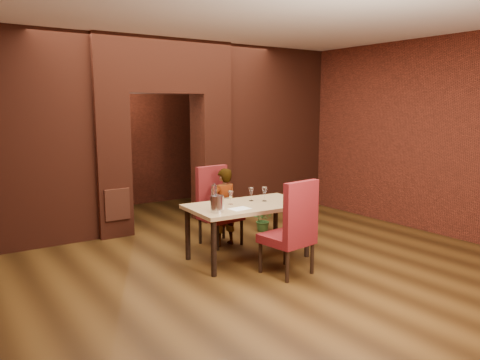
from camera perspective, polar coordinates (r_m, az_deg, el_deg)
The scene contains 23 objects.
floor at distance 6.72m, azimuth -1.73°, elevation -9.17°, with size 8.00×8.00×0.00m, color #432B10.
ceiling at distance 6.47m, azimuth -1.88°, elevation 18.84°, with size 7.00×8.00×0.04m, color silver.
wall_back at distance 10.00m, azimuth -14.25°, elevation 5.92°, with size 7.00×0.04×3.20m, color maroon.
wall_right at distance 8.78m, azimuth 17.95°, elevation 5.36°, with size 0.04×8.00×3.20m, color maroon.
pillar_left at distance 7.84m, azimuth -15.61°, elevation 1.77°, with size 0.55×0.55×2.30m, color maroon.
pillar_right at distance 8.63m, azimuth -3.58°, elevation 2.73°, with size 0.55×0.55×2.30m, color maroon.
lintel at distance 8.16m, azimuth -9.61°, elevation 13.51°, with size 2.45×0.55×0.90m, color maroon.
wing_wall_left at distance 7.48m, azimuth -26.09°, elevation 4.31°, with size 2.27×0.35×3.20m, color maroon.
wing_wall_right at distance 9.39m, azimuth 3.86°, elevation 5.99°, with size 2.27×0.35×3.20m, color maroon.
vent_panel at distance 7.67m, azimuth -14.71°, elevation -2.90°, with size 0.40×0.03×0.50m, color #AC4E32.
rear_door at distance 9.86m, azimuth -16.19°, elevation 2.59°, with size 0.90×0.08×2.10m, color black.
rear_door_frame at distance 9.82m, azimuth -16.12°, elevation 2.57°, with size 1.02×0.04×2.22m, color black.
dining_table at distance 6.50m, azimuth 0.98°, elevation -6.25°, with size 1.64×0.92×0.77m, color tan.
chair_far at distance 7.09m, azimuth -2.38°, elevation -3.22°, with size 0.54×0.54×1.19m, color maroon.
chair_near at distance 5.90m, azimuth 5.71°, elevation -5.69°, with size 0.55×0.55×1.21m, color maroon.
person_seated at distance 7.05m, azimuth -2.00°, elevation -3.31°, with size 0.43×0.28×1.18m, color beige.
wine_glass_a at distance 6.36m, azimuth -1.15°, elevation -2.18°, with size 0.07×0.07×0.18m, color white, non-canonical shape.
wine_glass_b at distance 6.59m, azimuth 1.37°, elevation -1.76°, with size 0.08×0.08×0.19m, color white, non-canonical shape.
wine_glass_c at distance 6.58m, azimuth 2.99°, elevation -1.73°, with size 0.08×0.08×0.20m, color white, non-canonical shape.
tasting_sheet at distance 6.10m, azimuth -0.03°, elevation -3.52°, with size 0.27×0.19×0.00m, color white.
wine_bucket at distance 5.90m, azimuth -2.80°, elevation -2.94°, with size 0.17×0.17×0.21m, color silver.
water_bottle at distance 6.18m, azimuth -3.17°, elevation -1.91°, with size 0.07×0.07×0.31m, color silver.
potted_plant at distance 7.94m, azimuth 2.79°, elevation -4.84°, with size 0.35×0.30×0.39m, color #325B26.
Camera 1 is at (-3.42, -5.39, 2.10)m, focal length 35.00 mm.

